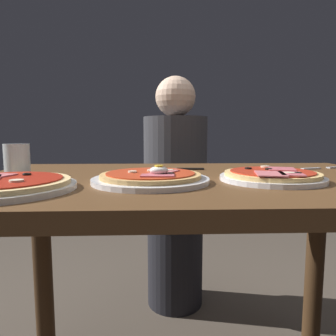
% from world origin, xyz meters
% --- Properties ---
extents(dining_table, '(1.20, 0.73, 0.78)m').
position_xyz_m(dining_table, '(0.00, 0.00, 0.65)').
color(dining_table, brown).
rests_on(dining_table, ground).
extents(pizza_foreground, '(0.29, 0.29, 0.05)m').
position_xyz_m(pizza_foreground, '(-0.11, -0.10, 0.79)').
color(pizza_foreground, white).
rests_on(pizza_foreground, dining_table).
extents(pizza_across_left, '(0.26, 0.26, 0.03)m').
position_xyz_m(pizza_across_left, '(0.20, -0.08, 0.79)').
color(pizza_across_left, white).
rests_on(pizza_across_left, dining_table).
extents(pizza_across_right, '(0.31, 0.31, 0.03)m').
position_xyz_m(pizza_across_right, '(-0.42, -0.19, 0.79)').
color(pizza_across_right, white).
rests_on(pizza_across_right, dining_table).
extents(water_glass_far, '(0.07, 0.07, 0.09)m').
position_xyz_m(water_glass_far, '(-0.49, 0.04, 0.82)').
color(water_glass_far, silver).
rests_on(water_glass_far, dining_table).
extents(fork, '(0.15, 0.06, 0.00)m').
position_xyz_m(fork, '(0.45, 0.16, 0.78)').
color(fork, silver).
rests_on(fork, dining_table).
extents(knife, '(0.20, 0.03, 0.01)m').
position_xyz_m(knife, '(-0.02, 0.16, 0.78)').
color(knife, silver).
rests_on(knife, dining_table).
extents(diner_person, '(0.32, 0.32, 1.18)m').
position_xyz_m(diner_person, '(-0.00, 0.69, 0.56)').
color(diner_person, black).
rests_on(diner_person, ground).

